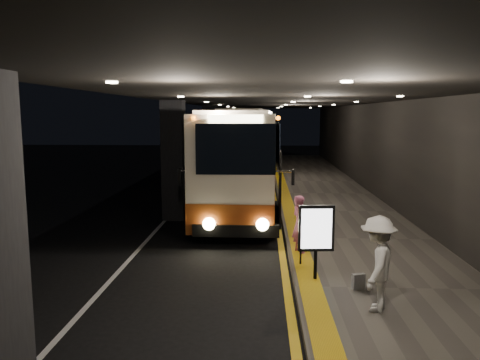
{
  "coord_description": "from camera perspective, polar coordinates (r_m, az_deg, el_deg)",
  "views": [
    {
      "loc": [
        1.77,
        -13.06,
        3.91
      ],
      "look_at": [
        1.03,
        2.48,
        1.7
      ],
      "focal_mm": 35.0,
      "sensor_mm": 36.0,
      "label": 1
    }
  ],
  "objects": [
    {
      "name": "terminal_wall",
      "position": [
        18.83,
        18.93,
        4.88
      ],
      "size": [
        0.1,
        50.0,
        6.0
      ],
      "primitive_type": "cube",
      "color": "black",
      "rests_on": "ground"
    },
    {
      "name": "tactile_strip",
      "position": [
        18.48,
        6.04,
        -3.68
      ],
      "size": [
        0.5,
        50.0,
        0.01
      ],
      "primitive_type": "cube",
      "color": "gold",
      "rests_on": "sidewalk"
    },
    {
      "name": "coach_second",
      "position": [
        30.83,
        0.94,
        4.45
      ],
      "size": [
        3.56,
        13.12,
        4.08
      ],
      "rotation": [
        0.0,
        0.0,
        -0.07
      ],
      "color": "beige",
      "rests_on": "ground"
    },
    {
      "name": "coach_main",
      "position": [
        19.36,
        0.5,
        2.03
      ],
      "size": [
        2.94,
        12.57,
        3.9
      ],
      "rotation": [
        0.0,
        0.0,
        -0.03
      ],
      "color": "beige",
      "rests_on": "ground"
    },
    {
      "name": "info_sign",
      "position": [
        10.75,
        9.27,
        -6.02
      ],
      "size": [
        0.82,
        0.18,
        1.72
      ],
      "rotation": [
        0.0,
        0.0,
        0.09
      ],
      "color": "black",
      "rests_on": "sidewalk"
    },
    {
      "name": "lane_line_white",
      "position": [
        18.82,
        -8.28,
        -3.98
      ],
      "size": [
        0.12,
        50.0,
        0.01
      ],
      "primitive_type": "cube",
      "color": "silver",
      "rests_on": "ground"
    },
    {
      "name": "sidewalk",
      "position": [
        18.7,
        11.87,
        -3.92
      ],
      "size": [
        4.5,
        50.0,
        0.15
      ],
      "primitive_type": "cube",
      "color": "#514C44",
      "rests_on": "ground"
    },
    {
      "name": "kerb_stripe_yellow",
      "position": [
        18.49,
        4.48,
        -4.14
      ],
      "size": [
        0.18,
        50.0,
        0.01
      ],
      "primitive_type": "cube",
      "color": "gold",
      "rests_on": "ground"
    },
    {
      "name": "stanchion_post",
      "position": [
        11.91,
        7.42,
        -7.74
      ],
      "size": [
        0.05,
        0.05,
        1.05
      ],
      "primitive_type": "cylinder",
      "color": "black",
      "rests_on": "sidewalk"
    },
    {
      "name": "passenger_boarding",
      "position": [
        12.85,
        7.29,
        -5.35
      ],
      "size": [
        0.58,
        0.68,
        1.58
      ],
      "primitive_type": "imported",
      "rotation": [
        0.0,
        0.0,
        1.99
      ],
      "color": "#BF597A",
      "rests_on": "sidewalk"
    },
    {
      "name": "ground",
      "position": [
        13.75,
        -4.83,
        -8.47
      ],
      "size": [
        90.0,
        90.0,
        0.0
      ],
      "primitive_type": "plane",
      "color": "black"
    },
    {
      "name": "support_columns",
      "position": [
        17.46,
        -8.08,
        2.38
      ],
      "size": [
        0.8,
        24.8,
        4.4
      ],
      "color": "black",
      "rests_on": "ground"
    },
    {
      "name": "bag_polka",
      "position": [
        10.64,
        14.23,
        -11.89
      ],
      "size": [
        0.3,
        0.21,
        0.34
      ],
      "primitive_type": "cube",
      "rotation": [
        0.0,
        0.0,
        0.34
      ],
      "color": "black",
      "rests_on": "sidewalk"
    },
    {
      "name": "passenger_waiting_white",
      "position": [
        9.45,
        16.43,
        -9.74
      ],
      "size": [
        0.98,
        1.31,
        1.85
      ],
      "primitive_type": "imported",
      "rotation": [
        0.0,
        0.0,
        -1.97
      ],
      "color": "silver",
      "rests_on": "sidewalk"
    },
    {
      "name": "canopy",
      "position": [
        18.09,
        5.13,
        10.24
      ],
      "size": [
        9.0,
        50.0,
        0.4
      ],
      "primitive_type": "cube",
      "color": "black",
      "rests_on": "support_columns"
    }
  ]
}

